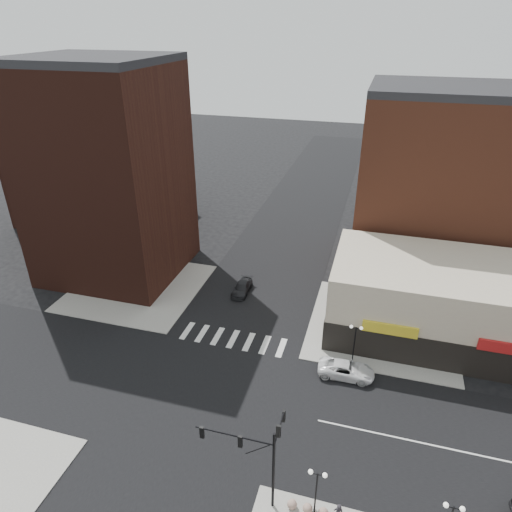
% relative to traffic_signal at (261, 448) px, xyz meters
% --- Properties ---
extents(ground, '(240.00, 240.00, 0.00)m').
position_rel_traffic_signal_xyz_m(ground, '(-7.24, 7.83, -4.96)').
color(ground, black).
rests_on(ground, ground).
extents(road_ew, '(200.00, 14.00, 0.02)m').
position_rel_traffic_signal_xyz_m(road_ew, '(-7.24, 7.83, -4.95)').
color(road_ew, black).
rests_on(road_ew, ground).
extents(road_ns, '(14.00, 200.00, 0.02)m').
position_rel_traffic_signal_xyz_m(road_ns, '(-7.24, 7.83, -4.95)').
color(road_ns, black).
rests_on(road_ns, ground).
extents(sidewalk_nw, '(15.00, 15.00, 0.12)m').
position_rel_traffic_signal_xyz_m(sidewalk_nw, '(-21.74, 22.33, -4.90)').
color(sidewalk_nw, gray).
rests_on(sidewalk_nw, ground).
extents(sidewalk_ne, '(15.00, 15.00, 0.12)m').
position_rel_traffic_signal_xyz_m(sidewalk_ne, '(7.26, 22.33, -4.90)').
color(sidewalk_ne, gray).
rests_on(sidewalk_ne, ground).
extents(building_nw, '(16.00, 15.00, 25.00)m').
position_rel_traffic_signal_xyz_m(building_nw, '(-26.24, 26.33, 7.54)').
color(building_nw, '#371811').
rests_on(building_nw, ground).
extents(building_nw_low, '(20.00, 18.00, 12.00)m').
position_rel_traffic_signal_xyz_m(building_nw_low, '(-39.24, 41.83, 1.04)').
color(building_nw_low, '#371811').
rests_on(building_nw_low, ground).
extents(building_ne_midrise, '(18.00, 15.00, 22.00)m').
position_rel_traffic_signal_xyz_m(building_ne_midrise, '(11.76, 37.33, 6.04)').
color(building_ne_midrise, brown).
rests_on(building_ne_midrise, ground).
extents(building_ne_row, '(24.20, 12.20, 8.00)m').
position_rel_traffic_signal_xyz_m(building_ne_row, '(13.76, 22.83, -1.66)').
color(building_ne_row, beige).
rests_on(building_ne_row, ground).
extents(traffic_signal, '(5.59, 3.09, 7.77)m').
position_rel_traffic_signal_xyz_m(traffic_signal, '(0.00, 0.00, 0.00)').
color(traffic_signal, black).
rests_on(traffic_signal, ground).
extents(street_lamp_se_a, '(1.22, 0.32, 4.16)m').
position_rel_traffic_signal_xyz_m(street_lamp_se_a, '(3.76, -0.17, -1.67)').
color(street_lamp_se_a, black).
rests_on(street_lamp_se_a, sidewalk_se).
extents(street_lamp_ne, '(1.22, 0.32, 4.16)m').
position_rel_traffic_signal_xyz_m(street_lamp_ne, '(4.76, 15.83, -1.67)').
color(street_lamp_ne, black).
rests_on(street_lamp_ne, sidewalk_ne).
extents(white_suv, '(5.20, 2.50, 1.43)m').
position_rel_traffic_signal_xyz_m(white_suv, '(4.38, 13.80, -4.25)').
color(white_suv, white).
rests_on(white_suv, ground).
extents(dark_sedan_north, '(1.79, 4.36, 1.26)m').
position_rel_traffic_signal_xyz_m(dark_sedan_north, '(-9.14, 24.86, -4.33)').
color(dark_sedan_north, black).
rests_on(dark_sedan_north, ground).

